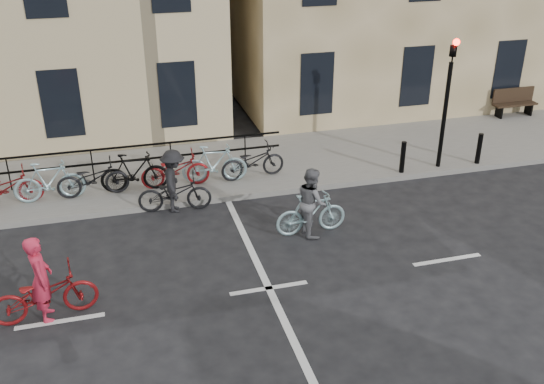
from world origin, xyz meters
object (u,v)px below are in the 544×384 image
object	(u,v)px
cyclist_dark	(174,187)
bench	(514,101)
traffic_light	(448,88)
cyclist_pink	(43,290)
cyclist_grey	(311,208)

from	to	relation	value
cyclist_dark	bench	bearing A→B (deg)	-65.85
traffic_light	cyclist_dark	distance (m)	7.79
traffic_light	bench	size ratio (longest dim) A/B	2.44
cyclist_pink	cyclist_dark	world-z (taller)	cyclist_pink
bench	cyclist_grey	world-z (taller)	cyclist_grey
bench	cyclist_grey	bearing A→B (deg)	-148.44
cyclist_pink	cyclist_grey	size ratio (longest dim) A/B	1.16
cyclist_grey	cyclist_dark	size ratio (longest dim) A/B	0.91
bench	cyclist_grey	distance (m)	11.11
bench	cyclist_pink	distance (m)	16.98
cyclist_dark	traffic_light	bearing A→B (deg)	-79.74
traffic_light	cyclist_grey	xyz separation A→B (m)	(-4.67, -2.42, -1.79)
bench	cyclist_dark	bearing A→B (deg)	-162.78
cyclist_grey	cyclist_dark	bearing A→B (deg)	54.48
cyclist_pink	cyclist_grey	bearing A→B (deg)	-79.91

